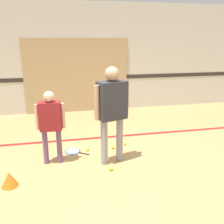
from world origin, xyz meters
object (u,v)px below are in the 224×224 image
at_px(person_instructor, 112,105).
at_px(tennis_ball_by_spare_racket, 87,149).
at_px(tennis_ball_near_instructor, 111,169).
at_px(racket_spare_on_floor, 73,151).
at_px(tennis_ball_stray_left, 113,147).
at_px(tennis_ball_stray_right, 125,143).
at_px(person_student_left, 50,120).
at_px(training_cone, 9,179).

bearing_deg(person_instructor, tennis_ball_by_spare_racket, 108.02).
bearing_deg(tennis_ball_near_instructor, racket_spare_on_floor, 123.90).
height_order(racket_spare_on_floor, tennis_ball_by_spare_racket, tennis_ball_by_spare_racket).
distance_m(person_instructor, tennis_ball_stray_left, 1.19).
height_order(racket_spare_on_floor, tennis_ball_stray_right, tennis_ball_stray_right).
distance_m(person_instructor, tennis_ball_near_instructor, 1.09).
distance_m(person_student_left, tennis_ball_stray_right, 1.75).
distance_m(racket_spare_on_floor, tennis_ball_by_spare_racket, 0.28).
bearing_deg(person_student_left, tennis_ball_near_instructor, -25.36).
height_order(racket_spare_on_floor, training_cone, training_cone).
xyz_separation_m(person_student_left, tennis_ball_by_spare_racket, (0.66, 0.37, -0.79)).
bearing_deg(racket_spare_on_floor, person_student_left, -98.92).
xyz_separation_m(person_student_left, tennis_ball_stray_right, (1.48, 0.49, -0.79)).
xyz_separation_m(tennis_ball_near_instructor, tennis_ball_stray_right, (0.51, 0.99, 0.00)).
height_order(tennis_ball_near_instructor, tennis_ball_by_spare_racket, same).
distance_m(racket_spare_on_floor, training_cone, 1.45).
xyz_separation_m(person_student_left, tennis_ball_stray_left, (1.19, 0.36, -0.79)).
xyz_separation_m(racket_spare_on_floor, tennis_ball_stray_left, (0.81, -0.02, 0.02)).
height_order(person_student_left, tennis_ball_near_instructor, person_student_left).
bearing_deg(tennis_ball_near_instructor, tennis_ball_by_spare_racket, 109.65).
distance_m(person_instructor, person_student_left, 1.10).
xyz_separation_m(person_student_left, tennis_ball_near_instructor, (0.97, -0.50, -0.79)).
relative_size(person_instructor, training_cone, 6.83).
distance_m(tennis_ball_by_spare_racket, tennis_ball_stray_right, 0.83).
distance_m(tennis_ball_by_spare_racket, tennis_ball_stray_left, 0.53).
bearing_deg(tennis_ball_stray_left, tennis_ball_stray_right, 24.70).
bearing_deg(person_instructor, training_cone, 177.48).
bearing_deg(training_cone, racket_spare_on_floor, 44.58).
distance_m(tennis_ball_near_instructor, tennis_ball_stray_right, 1.11).
bearing_deg(training_cone, tennis_ball_stray_left, 28.35).
height_order(person_student_left, training_cone, person_student_left).
xyz_separation_m(tennis_ball_by_spare_racket, tennis_ball_stray_right, (0.82, 0.12, 0.00)).
relative_size(person_student_left, tennis_ball_stray_right, 20.27).
bearing_deg(racket_spare_on_floor, tennis_ball_by_spare_racket, 33.92).
bearing_deg(tennis_ball_stray_left, training_cone, -151.65).
distance_m(tennis_ball_stray_right, training_cone, 2.41).
distance_m(racket_spare_on_floor, tennis_ball_stray_left, 0.81).
bearing_deg(racket_spare_on_floor, tennis_ball_near_instructor, -19.63).
bearing_deg(person_instructor, tennis_ball_near_instructor, -122.38).
bearing_deg(tennis_ball_stray_right, person_instructor, -122.10).
bearing_deg(person_instructor, racket_spare_on_floor, 122.63).
distance_m(person_instructor, training_cone, 2.01).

